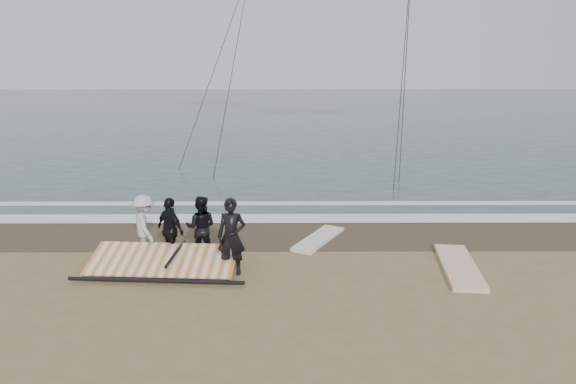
# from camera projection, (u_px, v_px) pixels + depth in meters

# --- Properties ---
(ground) EXTENTS (120.00, 120.00, 0.00)m
(ground) POSITION_uv_depth(u_px,v_px,m) (291.00, 306.00, 11.25)
(ground) COLOR #8C704C
(ground) RESTS_ON ground
(sea) EXTENTS (120.00, 54.00, 0.02)m
(sea) POSITION_uv_depth(u_px,v_px,m) (286.00, 115.00, 43.20)
(sea) COLOR #233838
(sea) RESTS_ON ground
(wet_sand) EXTENTS (120.00, 2.80, 0.01)m
(wet_sand) POSITION_uv_depth(u_px,v_px,m) (289.00, 234.00, 15.61)
(wet_sand) COLOR #4C3D2B
(wet_sand) RESTS_ON ground
(foam_near) EXTENTS (120.00, 0.90, 0.01)m
(foam_near) POSITION_uv_depth(u_px,v_px,m) (289.00, 218.00, 16.96)
(foam_near) COLOR white
(foam_near) RESTS_ON sea
(foam_far) EXTENTS (120.00, 0.45, 0.01)m
(foam_far) POSITION_uv_depth(u_px,v_px,m) (288.00, 203.00, 18.60)
(foam_far) COLOR white
(foam_far) RESTS_ON sea
(man_main) EXTENTS (0.70, 0.50, 1.79)m
(man_main) POSITION_uv_depth(u_px,v_px,m) (232.00, 236.00, 12.68)
(man_main) COLOR black
(man_main) RESTS_ON ground
(board_white) EXTENTS (1.06, 2.79, 0.11)m
(board_white) POSITION_uv_depth(u_px,v_px,m) (459.00, 266.00, 13.16)
(board_white) COLOR white
(board_white) RESTS_ON ground
(board_cream) EXTENTS (1.56, 2.22, 0.09)m
(board_cream) POSITION_uv_depth(u_px,v_px,m) (319.00, 239.00, 15.08)
(board_cream) COLOR silver
(board_cream) RESTS_ON ground
(trio_cluster) EXTENTS (2.29, 1.34, 1.58)m
(trio_cluster) POSITION_uv_depth(u_px,v_px,m) (169.00, 227.00, 13.67)
(trio_cluster) COLOR black
(trio_cluster) RESTS_ON ground
(sail_rig) EXTENTS (3.91, 1.91, 0.49)m
(sail_rig) POSITION_uv_depth(u_px,v_px,m) (162.00, 262.00, 13.09)
(sail_rig) COLOR black
(sail_rig) RESTS_ON ground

